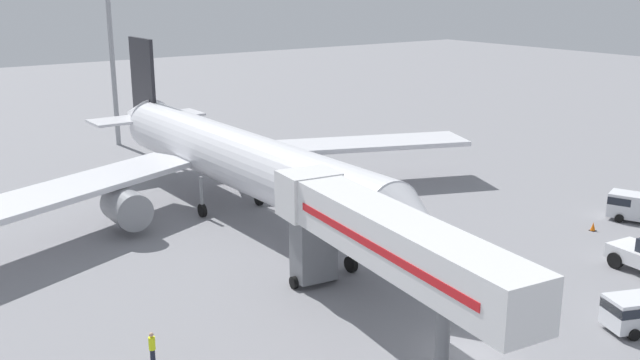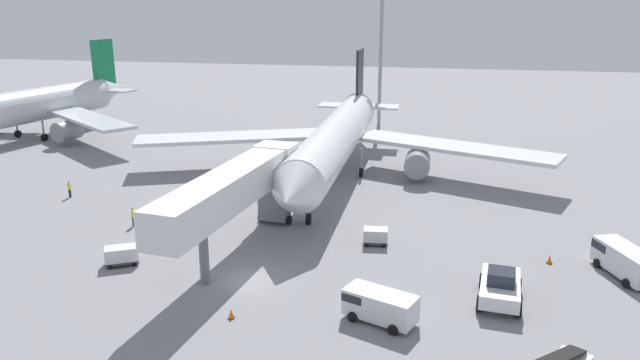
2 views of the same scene
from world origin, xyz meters
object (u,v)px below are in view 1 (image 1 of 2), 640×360
Objects in this scene: baggage_cart_near_center at (459,256)px; safety_cone_alpha at (593,227)px; airplane_at_gate at (233,158)px; ground_crew_worker_foreground at (152,348)px; jet_bridge at (376,236)px.

safety_cone_alpha is at bearing -4.03° from baggage_cart_near_center.
ground_crew_worker_foreground is at bearing -128.49° from airplane_at_gate.
ground_crew_worker_foreground is (-22.07, -0.18, 0.17)m from baggage_cart_near_center.
jet_bridge is at bearing -17.08° from ground_crew_worker_foreground.
ground_crew_worker_foreground is (-15.41, -19.38, -3.74)m from airplane_at_gate.
baggage_cart_near_center is at bearing 0.47° from ground_crew_worker_foreground.
airplane_at_gate is 2.39× the size of jet_bridge.
jet_bridge is 30.31× the size of safety_cone_alpha.
safety_cone_alpha is (24.34, 2.75, -5.17)m from jet_bridge.
ground_crew_worker_foreground is 35.87m from safety_cone_alpha.
airplane_at_gate is at bearing 80.36° from jet_bridge.
baggage_cart_near_center reaches higher than safety_cone_alpha.
airplane_at_gate is at bearing 51.51° from ground_crew_worker_foreground.
airplane_at_gate is 72.47× the size of safety_cone_alpha.
safety_cone_alpha is (20.44, -20.17, -4.35)m from airplane_at_gate.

